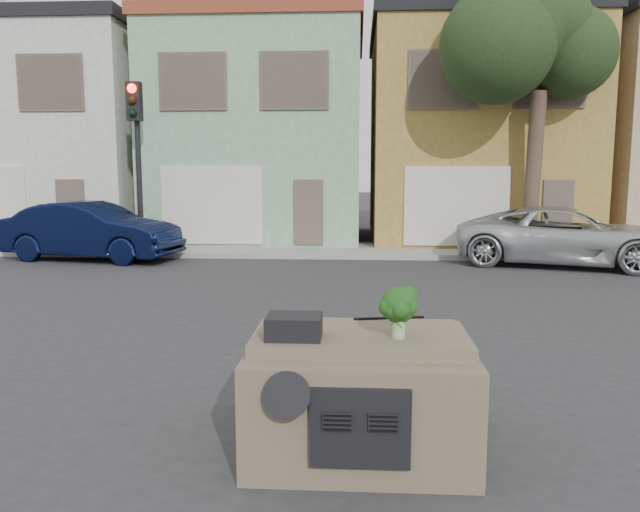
# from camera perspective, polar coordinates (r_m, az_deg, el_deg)

# --- Properties ---
(ground_plane) EXTENTS (120.00, 120.00, 0.00)m
(ground_plane) POSITION_cam_1_polar(r_m,az_deg,el_deg) (9.00, 3.57, -8.70)
(ground_plane) COLOR #303033
(ground_plane) RESTS_ON ground
(sidewalk) EXTENTS (40.00, 3.00, 0.15)m
(sidewalk) POSITION_cam_1_polar(r_m,az_deg,el_deg) (19.28, 3.53, 0.52)
(sidewalk) COLOR gray
(sidewalk) RESTS_ON ground
(townhouse_white) EXTENTS (7.20, 8.20, 7.55)m
(townhouse_white) POSITION_cam_1_polar(r_m,az_deg,el_deg) (25.62, -22.26, 10.09)
(townhouse_white) COLOR beige
(townhouse_white) RESTS_ON ground
(townhouse_mint) EXTENTS (7.20, 8.20, 7.55)m
(townhouse_mint) POSITION_cam_1_polar(r_m,az_deg,el_deg) (23.41, -5.16, 10.90)
(townhouse_mint) COLOR #83AB85
(townhouse_mint) RESTS_ON ground
(townhouse_tan) EXTENTS (7.20, 8.20, 7.55)m
(townhouse_tan) POSITION_cam_1_polar(r_m,az_deg,el_deg) (23.50, 13.58, 10.70)
(townhouse_tan) COLOR olive
(townhouse_tan) RESTS_ON ground
(navy_sedan) EXTENTS (5.23, 2.61, 1.65)m
(navy_sedan) POSITION_cam_1_polar(r_m,az_deg,el_deg) (18.91, -20.03, -0.33)
(navy_sedan) COLOR black
(navy_sedan) RESTS_ON ground
(silver_pickup) EXTENTS (6.17, 4.16, 1.57)m
(silver_pickup) POSITION_cam_1_polar(r_m,az_deg,el_deg) (18.03, 21.44, -0.79)
(silver_pickup) COLOR silver
(silver_pickup) RESTS_ON ground
(traffic_signal) EXTENTS (0.40, 0.40, 5.10)m
(traffic_signal) POSITION_cam_1_polar(r_m,az_deg,el_deg) (19.24, -16.33, 7.59)
(traffic_signal) COLOR black
(traffic_signal) RESTS_ON ground
(tree_near) EXTENTS (4.40, 4.00, 8.50)m
(tree_near) POSITION_cam_1_polar(r_m,az_deg,el_deg) (19.17, 19.15, 12.56)
(tree_near) COLOR #203317
(tree_near) RESTS_ON ground
(car_dashboard) EXTENTS (2.00, 1.80, 1.12)m
(car_dashboard) POSITION_cam_1_polar(r_m,az_deg,el_deg) (5.97, 3.67, -11.83)
(car_dashboard) COLOR brown
(car_dashboard) RESTS_ON ground
(instrument_hump) EXTENTS (0.48, 0.38, 0.20)m
(instrument_hump) POSITION_cam_1_polar(r_m,az_deg,el_deg) (5.47, -2.39, -6.46)
(instrument_hump) COLOR black
(instrument_hump) RESTS_ON car_dashboard
(wiper_arm) EXTENTS (0.69, 0.15, 0.02)m
(wiper_arm) POSITION_cam_1_polar(r_m,az_deg,el_deg) (6.18, 6.31, -5.65)
(wiper_arm) COLOR black
(wiper_arm) RESTS_ON car_dashboard
(broccoli) EXTENTS (0.50, 0.50, 0.46)m
(broccoli) POSITION_cam_1_polar(r_m,az_deg,el_deg) (5.47, 7.21, -5.09)
(broccoli) COLOR #173B11
(broccoli) RESTS_ON car_dashboard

